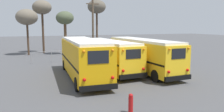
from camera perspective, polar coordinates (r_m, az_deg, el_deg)
The scene contains 11 objects.
ground_plane at distance 20.89m, azimuth -0.23°, elevation -4.35°, with size 160.00×160.00×0.00m, color #4C4C4F.
school_bus_0 at distance 18.80m, azimuth -7.59°, elevation -0.27°, with size 3.10×10.57×3.30m.
school_bus_1 at distance 21.42m, azimuth -1.09°, elevation 0.45°, with size 3.00×10.22×3.03m.
school_bus_2 at distance 21.26m, azimuth 7.87°, elevation 0.50°, with size 2.76×10.64×3.16m.
utility_pole at distance 30.02m, azimuth -5.01°, elevation 7.71°, with size 1.80×0.27×8.34m.
bare_tree_0 at distance 38.72m, azimuth -4.02°, elevation 12.54°, with size 3.15×3.15×8.88m.
bare_tree_1 at distance 34.44m, azimuth -12.21°, elevation 9.43°, with size 2.69×2.69×6.63m.
bare_tree_2 at distance 37.73m, azimuth -17.82°, elevation 11.80°, with size 3.03×3.03×8.51m.
bare_tree_3 at distance 35.34m, azimuth -21.37°, elevation 9.37°, with size 3.18×3.18×6.91m.
fence_line at distance 28.09m, azimuth -6.09°, elevation 0.79°, with size 13.97×0.06×1.42m.
fire_hydrant at distance 11.42m, azimuth 4.91°, elevation -12.20°, with size 0.24×0.24×1.03m.
Camera 1 is at (-7.45, -19.00, 4.45)m, focal length 35.00 mm.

